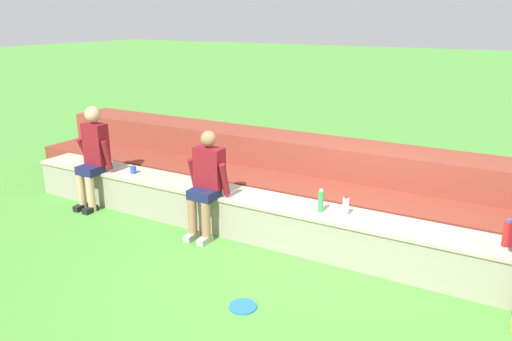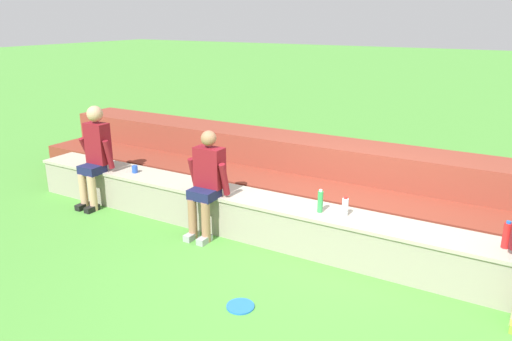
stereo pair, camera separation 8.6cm
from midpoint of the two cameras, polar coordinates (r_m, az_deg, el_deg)
name	(u,v)px [view 1 (the left image)]	position (r m, az deg, el deg)	size (l,w,h in m)	color
ground_plane	(324,264)	(5.61, 7.58, -10.77)	(80.00, 80.00, 0.00)	#4C9338
stone_seating_wall	(334,232)	(5.70, 8.68, -7.20)	(9.39, 0.56, 0.52)	gray
brick_bleachers	(370,189)	(6.89, 12.84, -2.10)	(11.18, 1.51, 0.91)	maroon
person_far_left	(93,154)	(7.28, -18.91, 1.86)	(0.52, 0.53, 1.46)	tan
person_left_of_center	(206,182)	(6.00, -6.26, -1.30)	(0.54, 0.50, 1.34)	#996B4C
water_bottle_mid_left	(321,201)	(5.57, 7.17, -3.57)	(0.06, 0.06, 0.27)	green
water_bottle_center_gap	(507,234)	(5.29, 26.94, -6.61)	(0.07, 0.07, 0.28)	red
water_bottle_mid_right	(346,206)	(5.52, 10.04, -4.16)	(0.07, 0.07, 0.23)	silver
plastic_cup_right_end	(133,170)	(7.12, -14.53, 0.09)	(0.08, 0.08, 0.10)	blue
frisbee	(243,306)	(4.82, -2.07, -15.65)	(0.27, 0.27, 0.02)	blue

